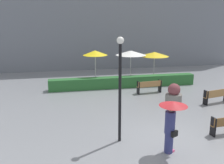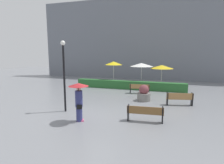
{
  "view_description": "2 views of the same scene",
  "coord_description": "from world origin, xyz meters",
  "px_view_note": "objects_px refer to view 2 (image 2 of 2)",
  "views": [
    {
      "loc": [
        -4.13,
        -8.91,
        4.9
      ],
      "look_at": [
        -1.23,
        5.43,
        1.21
      ],
      "focal_mm": 40.22,
      "sensor_mm": 36.0,
      "label": 1
    },
    {
      "loc": [
        4.12,
        -9.4,
        3.58
      ],
      "look_at": [
        -0.54,
        5.35,
        1.12
      ],
      "focal_mm": 30.02,
      "sensor_mm": 36.0,
      "label": 2
    }
  ],
  "objects_px": {
    "patio_umbrella_white": "(142,65)",
    "patio_umbrella_yellow_far": "(162,67)",
    "bench_back_row": "(140,88)",
    "lamp_post": "(64,69)",
    "pedestrian_with_umbrella": "(79,96)",
    "bench_far_right": "(180,98)",
    "planter_pot": "(144,94)",
    "bench_near_right": "(145,112)",
    "patio_umbrella_yellow": "(114,63)"
  },
  "relations": [
    {
      "from": "patio_umbrella_white",
      "to": "patio_umbrella_yellow_far",
      "type": "height_order",
      "value": "patio_umbrella_white"
    },
    {
      "from": "bench_back_row",
      "to": "lamp_post",
      "type": "relative_size",
      "value": 0.41
    },
    {
      "from": "lamp_post",
      "to": "patio_umbrella_yellow_far",
      "type": "xyz_separation_m",
      "value": [
        5.18,
        9.87,
        -0.46
      ]
    },
    {
      "from": "pedestrian_with_umbrella",
      "to": "patio_umbrella_yellow_far",
      "type": "distance_m",
      "value": 11.75
    },
    {
      "from": "bench_far_right",
      "to": "planter_pot",
      "type": "bearing_deg",
      "value": 168.18
    },
    {
      "from": "bench_back_row",
      "to": "bench_near_right",
      "type": "bearing_deg",
      "value": -78.39
    },
    {
      "from": "patio_umbrella_white",
      "to": "lamp_post",
      "type": "bearing_deg",
      "value": -107.96
    },
    {
      "from": "lamp_post",
      "to": "patio_umbrella_yellow_far",
      "type": "bearing_deg",
      "value": 62.31
    },
    {
      "from": "planter_pot",
      "to": "patio_umbrella_yellow_far",
      "type": "bearing_deg",
      "value": 80.8
    },
    {
      "from": "bench_back_row",
      "to": "patio_umbrella_yellow_far",
      "type": "bearing_deg",
      "value": 65.29
    },
    {
      "from": "patio_umbrella_yellow_far",
      "to": "bench_far_right",
      "type": "bearing_deg",
      "value": -76.36
    },
    {
      "from": "bench_far_right",
      "to": "patio_umbrella_yellow",
      "type": "xyz_separation_m",
      "value": [
        -6.46,
        5.74,
        1.93
      ]
    },
    {
      "from": "bench_near_right",
      "to": "patio_umbrella_yellow_far",
      "type": "distance_m",
      "value": 10.33
    },
    {
      "from": "patio_umbrella_yellow",
      "to": "pedestrian_with_umbrella",
      "type": "bearing_deg",
      "value": -82.65
    },
    {
      "from": "bench_back_row",
      "to": "lamp_post",
      "type": "distance_m",
      "value": 7.52
    },
    {
      "from": "pedestrian_with_umbrella",
      "to": "patio_umbrella_yellow",
      "type": "height_order",
      "value": "patio_umbrella_yellow"
    },
    {
      "from": "planter_pot",
      "to": "bench_near_right",
      "type": "bearing_deg",
      "value": -81.16
    },
    {
      "from": "pedestrian_with_umbrella",
      "to": "bench_far_right",
      "type": "bearing_deg",
      "value": 43.07
    },
    {
      "from": "patio_umbrella_white",
      "to": "patio_umbrella_yellow_far",
      "type": "xyz_separation_m",
      "value": [
        2.03,
        0.17,
        -0.18
      ]
    },
    {
      "from": "bench_near_right",
      "to": "patio_umbrella_yellow",
      "type": "relative_size",
      "value": 0.72
    },
    {
      "from": "bench_back_row",
      "to": "patio_umbrella_white",
      "type": "xyz_separation_m",
      "value": [
        -0.39,
        3.39,
        1.8
      ]
    },
    {
      "from": "bench_far_right",
      "to": "bench_near_right",
      "type": "bearing_deg",
      "value": -115.74
    },
    {
      "from": "bench_back_row",
      "to": "lamp_post",
      "type": "height_order",
      "value": "lamp_post"
    },
    {
      "from": "bench_back_row",
      "to": "planter_pot",
      "type": "height_order",
      "value": "planter_pot"
    },
    {
      "from": "patio_umbrella_yellow_far",
      "to": "pedestrian_with_umbrella",
      "type": "bearing_deg",
      "value": -107.66
    },
    {
      "from": "planter_pot",
      "to": "bench_back_row",
      "type": "bearing_deg",
      "value": 106.63
    },
    {
      "from": "bench_near_right",
      "to": "pedestrian_with_umbrella",
      "type": "relative_size",
      "value": 0.92
    },
    {
      "from": "planter_pot",
      "to": "patio_umbrella_yellow",
      "type": "xyz_separation_m",
      "value": [
        -3.96,
        5.21,
        1.92
      ]
    },
    {
      "from": "pedestrian_with_umbrella",
      "to": "lamp_post",
      "type": "distance_m",
      "value": 2.42
    },
    {
      "from": "pedestrian_with_umbrella",
      "to": "patio_umbrella_yellow",
      "type": "distance_m",
      "value": 10.66
    },
    {
      "from": "bench_far_right",
      "to": "lamp_post",
      "type": "bearing_deg",
      "value": -152.7
    },
    {
      "from": "patio_umbrella_white",
      "to": "patio_umbrella_yellow_far",
      "type": "bearing_deg",
      "value": 4.83
    },
    {
      "from": "bench_far_right",
      "to": "patio_umbrella_yellow_far",
      "type": "bearing_deg",
      "value": 103.64
    },
    {
      "from": "lamp_post",
      "to": "patio_umbrella_yellow",
      "type": "height_order",
      "value": "lamp_post"
    },
    {
      "from": "planter_pot",
      "to": "lamp_post",
      "type": "bearing_deg",
      "value": -136.6
    },
    {
      "from": "bench_back_row",
      "to": "patio_umbrella_yellow_far",
      "type": "relative_size",
      "value": 0.76
    },
    {
      "from": "patio_umbrella_yellow_far",
      "to": "lamp_post",
      "type": "bearing_deg",
      "value": -117.69
    },
    {
      "from": "bench_back_row",
      "to": "bench_near_right",
      "type": "distance_m",
      "value": 6.77
    },
    {
      "from": "bench_near_right",
      "to": "patio_umbrella_white",
      "type": "distance_m",
      "value": 10.33
    },
    {
      "from": "bench_near_right",
      "to": "planter_pot",
      "type": "xyz_separation_m",
      "value": [
        -0.67,
        4.32,
        0.01
      ]
    },
    {
      "from": "planter_pot",
      "to": "patio_umbrella_white",
      "type": "relative_size",
      "value": 0.49
    },
    {
      "from": "patio_umbrella_white",
      "to": "bench_far_right",
      "type": "bearing_deg",
      "value": -60.05
    },
    {
      "from": "pedestrian_with_umbrella",
      "to": "planter_pot",
      "type": "height_order",
      "value": "pedestrian_with_umbrella"
    },
    {
      "from": "planter_pot",
      "to": "lamp_post",
      "type": "distance_m",
      "value": 6.17
    },
    {
      "from": "bench_back_row",
      "to": "lamp_post",
      "type": "bearing_deg",
      "value": -119.3
    },
    {
      "from": "bench_near_right",
      "to": "lamp_post",
      "type": "bearing_deg",
      "value": 176.22
    },
    {
      "from": "patio_umbrella_yellow",
      "to": "bench_far_right",
      "type": "bearing_deg",
      "value": -41.59
    },
    {
      "from": "planter_pot",
      "to": "patio_umbrella_yellow_far",
      "type": "xyz_separation_m",
      "value": [
        0.95,
        5.87,
        1.61
      ]
    },
    {
      "from": "bench_near_right",
      "to": "planter_pot",
      "type": "height_order",
      "value": "planter_pot"
    },
    {
      "from": "bench_far_right",
      "to": "pedestrian_with_umbrella",
      "type": "bearing_deg",
      "value": -136.93
    }
  ]
}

